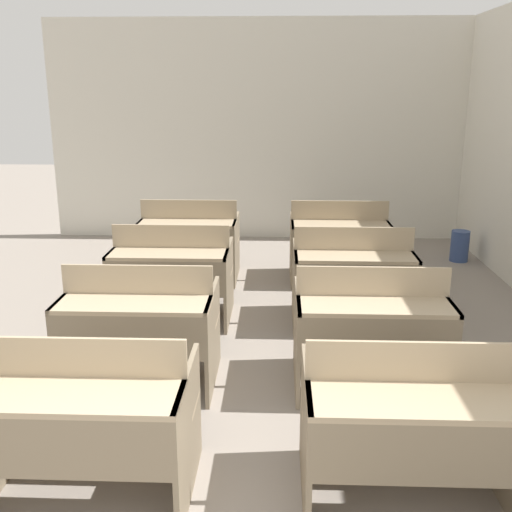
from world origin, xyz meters
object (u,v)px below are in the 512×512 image
at_px(bench_third_left, 172,272).
at_px(wastepaper_bin, 460,246).
at_px(bench_front_left, 86,418).
at_px(bench_front_right, 409,423).
at_px(bench_second_right, 371,327).
at_px(bench_back_right, 339,240).
at_px(bench_second_left, 140,325).
at_px(bench_back_left, 190,239).
at_px(bench_third_right, 352,275).

bearing_deg(bench_third_left, wastepaper_bin, 32.73).
height_order(bench_front_left, bench_front_right, same).
bearing_deg(bench_second_right, wastepaper_bin, 64.30).
xyz_separation_m(bench_front_left, bench_back_right, (1.63, 3.71, 0.00)).
bearing_deg(bench_second_right, bench_third_left, 142.78).
bearing_deg(wastepaper_bin, bench_second_right, -115.70).
height_order(bench_front_right, bench_back_right, same).
bearing_deg(bench_back_right, bench_second_left, -123.42).
relative_size(bench_second_left, bench_back_right, 1.00).
relative_size(bench_second_right, bench_back_right, 1.00).
distance_m(bench_back_left, wastepaper_bin, 3.33).
distance_m(bench_third_left, bench_back_right, 2.03).
xyz_separation_m(bench_third_left, bench_third_right, (1.63, -0.03, 0.00)).
xyz_separation_m(bench_second_right, bench_back_right, (0.01, 2.45, 0.00)).
xyz_separation_m(bench_front_left, bench_second_left, (-0.01, 1.24, 0.00)).
height_order(bench_second_left, bench_back_right, same).
relative_size(bench_front_right, bench_second_right, 1.00).
height_order(bench_third_right, bench_back_left, same).
relative_size(bench_second_left, bench_back_left, 1.00).
distance_m(bench_front_right, bench_back_right, 3.70).
height_order(bench_second_left, bench_back_left, same).
relative_size(bench_second_left, wastepaper_bin, 2.76).
height_order(bench_front_left, wastepaper_bin, bench_front_left).
bearing_deg(bench_back_right, bench_third_right, -89.80).
xyz_separation_m(bench_second_left, bench_third_right, (1.64, 1.22, 0.00)).
relative_size(bench_third_right, wastepaper_bin, 2.76).
height_order(bench_second_right, wastepaper_bin, bench_second_right).
distance_m(bench_front_left, bench_second_left, 1.24).
xyz_separation_m(bench_back_left, bench_back_right, (1.64, 0.01, 0.00)).
bearing_deg(bench_back_left, wastepaper_bin, 14.60).
relative_size(bench_front_right, bench_back_right, 1.00).
relative_size(bench_second_left, bench_second_right, 1.00).
distance_m(bench_front_left, wastepaper_bin, 5.56).
bearing_deg(bench_third_right, bench_third_left, 179.08).
xyz_separation_m(bench_third_left, bench_back_right, (1.62, 1.23, 0.00)).
bearing_deg(wastepaper_bin, bench_third_right, -127.01).
bearing_deg(bench_second_left, bench_front_right, -36.78).
distance_m(bench_second_right, bench_third_left, 2.03).
bearing_deg(bench_back_left, bench_second_right, -56.23).
xyz_separation_m(bench_second_left, bench_second_right, (1.63, 0.02, 0.00)).
bearing_deg(bench_back_right, bench_third_left, -142.93).
bearing_deg(bench_third_left, bench_front_left, -90.08).
distance_m(bench_second_left, wastepaper_bin, 4.61).
bearing_deg(bench_second_left, bench_third_left, 89.51).
distance_m(bench_front_left, bench_second_right, 2.05).
height_order(bench_third_left, wastepaper_bin, bench_third_left).
bearing_deg(bench_second_left, bench_front_left, -89.67).
xyz_separation_m(bench_front_right, bench_second_left, (-1.64, 1.22, 0.00)).
bearing_deg(bench_back_left, bench_third_left, -89.12).
bearing_deg(bench_back_right, bench_front_left, -113.64).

